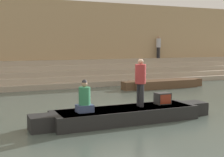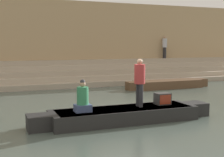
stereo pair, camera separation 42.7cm
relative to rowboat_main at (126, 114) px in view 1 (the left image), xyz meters
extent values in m
plane|color=#47544C|center=(0.89, 0.94, -0.25)|extent=(120.00, 120.00, 0.00)
cube|color=tan|center=(0.89, 10.02, -0.09)|extent=(36.00, 2.84, 0.32)
cube|color=#B2A28D|center=(0.89, 10.30, 0.23)|extent=(36.00, 2.27, 0.32)
cube|color=tan|center=(0.89, 10.58, 0.55)|extent=(36.00, 1.70, 0.32)
cube|color=#B2A28D|center=(0.89, 10.87, 0.87)|extent=(36.00, 1.14, 0.32)
cube|color=tan|center=(0.89, 11.15, 1.19)|extent=(36.00, 0.57, 0.32)
cube|color=tan|center=(0.89, 12.04, 2.56)|extent=(34.20, 1.20, 5.64)
cube|color=brown|center=(0.89, 11.42, 0.05)|extent=(34.20, 0.12, 0.60)
cube|color=black|center=(0.00, 0.00, -0.02)|extent=(5.11, 1.35, 0.48)
cube|color=#993328|center=(0.00, 0.00, 0.20)|extent=(4.70, 1.25, 0.05)
cube|color=black|center=(2.92, 0.00, -0.02)|extent=(0.72, 0.74, 0.48)
cube|color=black|center=(-2.91, 0.00, -0.02)|extent=(0.72, 0.74, 0.48)
cylinder|color=olive|center=(-0.77, 0.77, 0.12)|extent=(2.99, 0.04, 0.04)
cylinder|color=#28282D|center=(0.59, 0.16, 0.63)|extent=(0.16, 0.16, 0.81)
cylinder|color=#28282D|center=(0.59, -0.05, 0.63)|extent=(0.16, 0.16, 0.81)
cylinder|color=#B23333|center=(0.59, 0.06, 1.37)|extent=(0.38, 0.38, 0.68)
sphere|color=tan|center=(0.59, 0.06, 1.81)|extent=(0.19, 0.19, 0.19)
cube|color=#3D4C75|center=(-1.50, -0.04, 0.34)|extent=(0.53, 0.41, 0.24)
cylinder|color=#338456|center=(-1.50, -0.04, 0.75)|extent=(0.38, 0.38, 0.57)
sphere|color=tan|center=(-1.50, -0.04, 1.13)|extent=(0.19, 0.19, 0.19)
sphere|color=#333338|center=(-1.50, -0.04, 1.20)|extent=(0.16, 0.16, 0.16)
cube|color=#2D2D2D|center=(1.55, 0.12, 0.43)|extent=(0.53, 0.41, 0.42)
cube|color=#99331E|center=(1.55, -0.09, 0.43)|extent=(0.45, 0.02, 0.34)
cube|color=brown|center=(5.83, 6.73, -0.01)|extent=(4.24, 1.23, 0.48)
cube|color=#2D2D2D|center=(5.83, 6.73, 0.21)|extent=(3.90, 1.13, 0.05)
cube|color=brown|center=(8.25, 6.73, -0.01)|extent=(0.59, 0.67, 0.48)
cube|color=brown|center=(3.41, 6.73, -0.01)|extent=(0.59, 0.67, 0.48)
cylinder|color=#28282D|center=(8.21, 11.25, 1.76)|extent=(0.15, 0.15, 0.82)
cylinder|color=#28282D|center=(8.21, 11.05, 1.76)|extent=(0.15, 0.15, 0.82)
cylinder|color=#B2B2BC|center=(8.21, 11.15, 2.52)|extent=(0.36, 0.36, 0.69)
sphere|color=tan|center=(8.21, 11.15, 2.96)|extent=(0.20, 0.20, 0.20)
camera|label=1|loc=(-4.63, -9.48, 2.39)|focal=50.00mm
camera|label=2|loc=(-4.23, -9.64, 2.39)|focal=50.00mm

